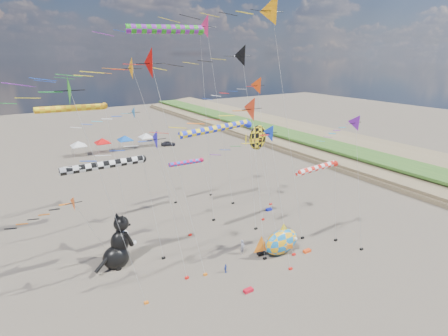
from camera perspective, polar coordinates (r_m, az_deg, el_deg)
The scene contains 32 objects.
ground at distance 32.75m, azimuth 11.59°, elevation -21.93°, with size 260.00×260.00×0.00m, color brown.
delta_kite_0 at distance 35.65m, azimuth -15.18°, elevation 15.01°, with size 14.03×2.32×20.81m.
delta_kite_1 at distance 44.80m, azimuth 4.54°, elevation 12.95°, with size 11.00×2.40×18.36m.
delta_kite_2 at distance 25.40m, azimuth -27.30°, elevation 10.54°, with size 12.24×2.08×19.79m.
delta_kite_3 at distance 35.82m, azimuth 21.24°, elevation 5.98°, with size 7.44×1.80×15.35m.
delta_kite_4 at distance 30.93m, azimuth 2.58°, elevation 9.12°, with size 11.54×2.42×17.55m.
delta_kite_5 at distance 28.72m, azimuth -13.63°, elevation 3.81°, with size 9.22×1.80×15.33m.
delta_kite_6 at distance 37.14m, azimuth -23.63°, elevation -5.21°, with size 7.67×1.68×8.35m.
delta_kite_7 at distance 39.26m, azimuth 1.97°, elevation 17.54°, with size 13.88×2.65×22.09m.
delta_kite_8 at distance 46.34m, azimuth -15.41°, elevation 7.93°, with size 12.13×1.81×14.51m.
delta_kite_9 at distance 45.17m, azimuth -2.41°, elevation 21.99°, with size 15.73×3.16×25.75m.
delta_kite_10 at distance 29.34m, azimuth 6.47°, elevation 4.59°, with size 8.67×1.66×15.31m.
delta_kite_11 at distance 27.51m, azimuth -13.73°, elevation 15.84°, with size 13.77×2.61×21.59m.
delta_kite_12 at distance 34.57m, azimuth 8.95°, elevation 23.77°, with size 14.85×2.97×26.12m.
windsock_0 at distance 39.31m, azimuth -8.87°, elevation 21.35°, with size 9.78×0.96×23.79m.
windsock_1 at distance 37.28m, azimuth 15.21°, elevation -0.03°, with size 7.30×0.65×10.08m.
windsock_2 at distance 33.16m, azimuth -18.45°, elevation 0.48°, with size 8.96×0.76×11.80m.
windsock_3 at distance 41.35m, azimuth -23.21°, elevation 8.86°, with size 8.76×0.73×15.70m.
windsock_4 at distance 50.70m, azimuth -5.93°, elevation 0.90°, with size 6.94×0.66×6.34m.
windsock_5 at distance 37.04m, azimuth -0.84°, elevation 6.43°, with size 10.21×0.76×13.81m.
angelfish_kite at distance 36.99m, azimuth 5.30°, elevation 4.78°, with size 3.74×3.02×13.81m.
cat_inflatable at distance 37.79m, azimuth -16.99°, elevation -11.37°, with size 4.13×2.06×5.57m, color black, non-canonical shape.
fish_inflatable at distance 39.18m, azimuth 9.29°, elevation -11.81°, with size 5.77×2.42×3.67m.
person_adult at distance 39.09m, azimuth 3.04°, elevation -12.74°, with size 0.62×0.41×1.70m, color gray.
child_green at distance 40.82m, azimuth 7.33°, elevation -11.99°, with size 0.49×0.38×1.02m, color #1D731A.
child_blue at distance 36.32m, azimuth 0.26°, elevation -16.07°, with size 0.55×0.23×0.94m, color #243AA2.
kite_bag_0 at distance 49.64m, azimuth 7.36°, elevation -6.72°, with size 0.90×0.44×0.30m, color #121BB8.
kite_bag_1 at distance 39.50m, azimuth 6.08°, elevation -13.65°, with size 0.90×0.44×0.30m, color black.
kite_bag_2 at distance 40.72m, azimuth 13.41°, elevation -13.04°, with size 0.90×0.44×0.30m, color #EC4313.
kite_bag_3 at distance 34.15m, azimuth 3.99°, elevation -19.31°, with size 0.90×0.44×0.30m, color red.
tent_row at distance 81.87m, azimuth -17.56°, elevation 4.77°, with size 19.20×4.20×3.80m.
parked_car at distance 84.37m, azimuth -9.10°, elevation 3.97°, with size 1.36×3.38×1.15m, color #26262D.
Camera 1 is at (-18.21, -17.45, 20.89)m, focal length 28.00 mm.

